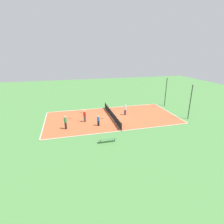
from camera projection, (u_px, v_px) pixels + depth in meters
ground_plane at (112, 117)px, 26.94m from camera, size 80.00×80.00×0.00m
court_surface at (112, 117)px, 26.93m from camera, size 10.05×19.92×0.02m
tennis_net at (112, 114)px, 26.75m from camera, size 9.85×0.10×1.05m
bench at (108, 139)px, 19.49m from camera, size 0.36×1.96×0.45m
player_near_blue at (98, 120)px, 23.67m from camera, size 0.75×0.97×1.47m
player_far_green at (65, 121)px, 22.58m from camera, size 0.43×0.96×1.83m
player_coach_red at (85, 115)px, 24.91m from camera, size 0.78×0.96×1.73m
player_near_white at (125, 109)px, 27.67m from camera, size 0.48×0.48×1.71m
tennis_ball_far_baseline at (105, 113)px, 28.55m from camera, size 0.07×0.07×0.07m
tennis_ball_right_alley at (129, 120)px, 25.93m from camera, size 0.07×0.07×0.07m
fence_post_back_left at (166, 92)px, 31.77m from camera, size 0.12×0.12×5.19m
fence_post_back_right at (190, 102)px, 25.60m from camera, size 0.12×0.12×5.19m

